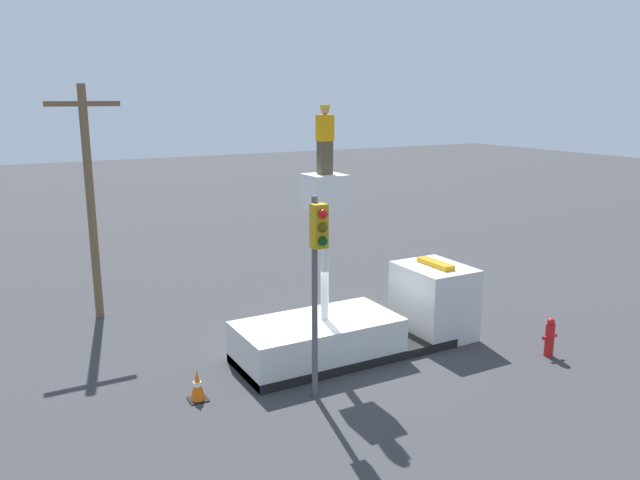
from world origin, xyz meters
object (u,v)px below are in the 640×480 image
object	(u,v)px
bucket_truck	(366,322)
fire_hydrant	(550,337)
traffic_light_pole	(318,258)
utility_pole	(90,195)
worker	(325,140)
traffic_cone_rear	(197,386)

from	to	relation	value
bucket_truck	fire_hydrant	world-z (taller)	bucket_truck
traffic_light_pole	utility_pole	size ratio (longest dim) A/B	0.66
utility_pole	worker	bearing A→B (deg)	-53.59
worker	utility_pole	xyz separation A→B (m)	(-4.79, 6.49, -1.94)
fire_hydrant	bucket_truck	bearing A→B (deg)	146.30
bucket_truck	utility_pole	distance (m)	9.47
traffic_cone_rear	fire_hydrant	bearing A→B (deg)	-13.18
bucket_truck	fire_hydrant	xyz separation A→B (m)	(4.23, -2.82, -0.30)
traffic_cone_rear	utility_pole	distance (m)	8.07
bucket_truck	traffic_cone_rear	bearing A→B (deg)	-173.01
traffic_light_pole	traffic_cone_rear	world-z (taller)	traffic_light_pole
worker	traffic_light_pole	size ratio (longest dim) A/B	0.36
worker	utility_pole	distance (m)	8.30
traffic_light_pole	utility_pole	xyz separation A→B (m)	(-3.53, 8.41, 0.57)
worker	traffic_cone_rear	distance (m)	6.80
bucket_truck	worker	size ratio (longest dim) A/B	4.05
traffic_light_pole	utility_pole	world-z (taller)	utility_pole
worker	fire_hydrant	size ratio (longest dim) A/B	1.58
traffic_light_pole	traffic_cone_rear	size ratio (longest dim) A/B	6.43
traffic_light_pole	bucket_truck	bearing A→B (deg)	36.56
fire_hydrant	utility_pole	world-z (taller)	utility_pole
bucket_truck	fire_hydrant	size ratio (longest dim) A/B	6.39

